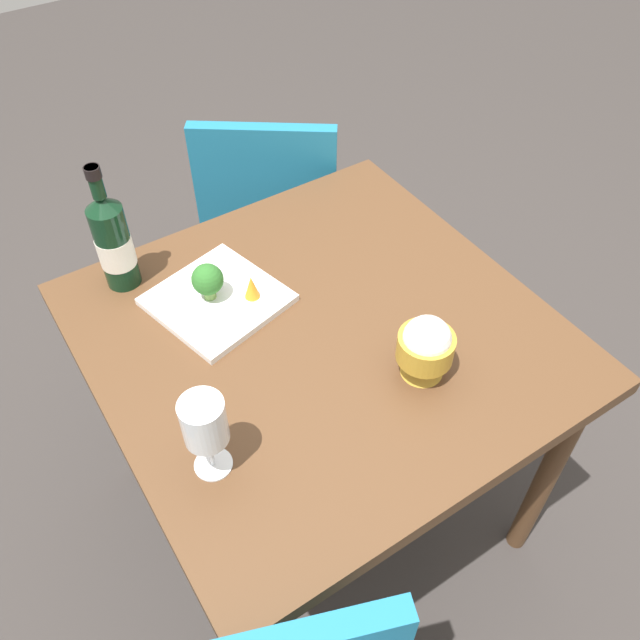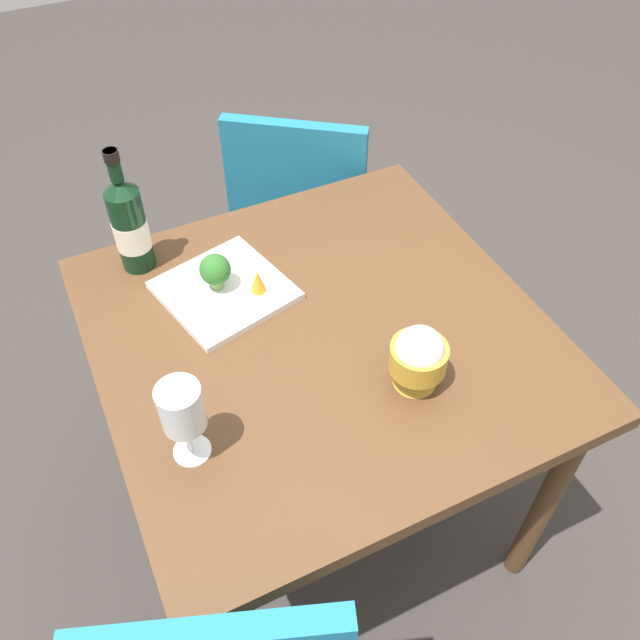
{
  "view_description": "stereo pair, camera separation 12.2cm",
  "coord_description": "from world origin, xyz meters",
  "px_view_note": "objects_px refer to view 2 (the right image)",
  "views": [
    {
      "loc": [
        0.5,
        0.77,
        1.77
      ],
      "look_at": [
        0.0,
        0.0,
        0.78
      ],
      "focal_mm": 37.12,
      "sensor_mm": 36.0,
      "label": 1
    },
    {
      "loc": [
        0.4,
        0.83,
        1.77
      ],
      "look_at": [
        0.0,
        0.0,
        0.78
      ],
      "focal_mm": 37.12,
      "sensor_mm": 36.0,
      "label": 2
    }
  ],
  "objects_px": {
    "rice_bowl": "(418,357)",
    "wine_glass": "(182,409)",
    "carrot_garnish_left": "(258,281)",
    "broccoli_floret": "(215,270)",
    "chair_by_wall": "(301,204)",
    "wine_bottle": "(129,224)",
    "serving_plate": "(225,290)"
  },
  "relations": [
    {
      "from": "rice_bowl",
      "to": "wine_glass",
      "type": "bearing_deg",
      "value": -4.62
    },
    {
      "from": "wine_glass",
      "to": "serving_plate",
      "type": "xyz_separation_m",
      "value": [
        -0.19,
        -0.35,
        -0.12
      ]
    },
    {
      "from": "chair_by_wall",
      "to": "rice_bowl",
      "type": "distance_m",
      "value": 0.93
    },
    {
      "from": "chair_by_wall",
      "to": "rice_bowl",
      "type": "relative_size",
      "value": 6.0
    },
    {
      "from": "broccoli_floret",
      "to": "wine_bottle",
      "type": "bearing_deg",
      "value": -51.31
    },
    {
      "from": "broccoli_floret",
      "to": "chair_by_wall",
      "type": "bearing_deg",
      "value": -130.8
    },
    {
      "from": "chair_by_wall",
      "to": "wine_bottle",
      "type": "height_order",
      "value": "wine_bottle"
    },
    {
      "from": "wine_bottle",
      "to": "broccoli_floret",
      "type": "xyz_separation_m",
      "value": [
        -0.13,
        0.17,
        -0.05
      ]
    },
    {
      "from": "chair_by_wall",
      "to": "wine_glass",
      "type": "height_order",
      "value": "wine_glass"
    },
    {
      "from": "wine_glass",
      "to": "rice_bowl",
      "type": "relative_size",
      "value": 1.26
    },
    {
      "from": "rice_bowl",
      "to": "carrot_garnish_left",
      "type": "height_order",
      "value": "rice_bowl"
    },
    {
      "from": "chair_by_wall",
      "to": "carrot_garnish_left",
      "type": "height_order",
      "value": "chair_by_wall"
    },
    {
      "from": "chair_by_wall",
      "to": "serving_plate",
      "type": "relative_size",
      "value": 2.8
    },
    {
      "from": "rice_bowl",
      "to": "wine_bottle",
      "type": "bearing_deg",
      "value": -55.12
    },
    {
      "from": "wine_bottle",
      "to": "rice_bowl",
      "type": "xyz_separation_m",
      "value": [
        -0.39,
        0.56,
        -0.04
      ]
    },
    {
      "from": "wine_bottle",
      "to": "carrot_garnish_left",
      "type": "distance_m",
      "value": 0.31
    },
    {
      "from": "wine_bottle",
      "to": "wine_glass",
      "type": "bearing_deg",
      "value": 85.08
    },
    {
      "from": "wine_bottle",
      "to": "rice_bowl",
      "type": "distance_m",
      "value": 0.69
    },
    {
      "from": "serving_plate",
      "to": "broccoli_floret",
      "type": "relative_size",
      "value": 3.53
    },
    {
      "from": "chair_by_wall",
      "to": "carrot_garnish_left",
      "type": "bearing_deg",
      "value": -86.85
    },
    {
      "from": "chair_by_wall",
      "to": "wine_bottle",
      "type": "xyz_separation_m",
      "value": [
        0.54,
        0.31,
        0.33
      ]
    },
    {
      "from": "chair_by_wall",
      "to": "serving_plate",
      "type": "height_order",
      "value": "chair_by_wall"
    },
    {
      "from": "wine_glass",
      "to": "rice_bowl",
      "type": "height_order",
      "value": "wine_glass"
    },
    {
      "from": "rice_bowl",
      "to": "carrot_garnish_left",
      "type": "distance_m",
      "value": 0.4
    },
    {
      "from": "wine_glass",
      "to": "carrot_garnish_left",
      "type": "relative_size",
      "value": 3.14
    },
    {
      "from": "wine_bottle",
      "to": "rice_bowl",
      "type": "height_order",
      "value": "wine_bottle"
    },
    {
      "from": "broccoli_floret",
      "to": "carrot_garnish_left",
      "type": "height_order",
      "value": "broccoli_floret"
    },
    {
      "from": "rice_bowl",
      "to": "serving_plate",
      "type": "relative_size",
      "value": 0.47
    },
    {
      "from": "wine_bottle",
      "to": "carrot_garnish_left",
      "type": "bearing_deg",
      "value": 134.41
    },
    {
      "from": "carrot_garnish_left",
      "to": "wine_bottle",
      "type": "bearing_deg",
      "value": -45.59
    },
    {
      "from": "serving_plate",
      "to": "carrot_garnish_left",
      "type": "relative_size",
      "value": 5.31
    },
    {
      "from": "wine_bottle",
      "to": "carrot_garnish_left",
      "type": "height_order",
      "value": "wine_bottle"
    }
  ]
}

